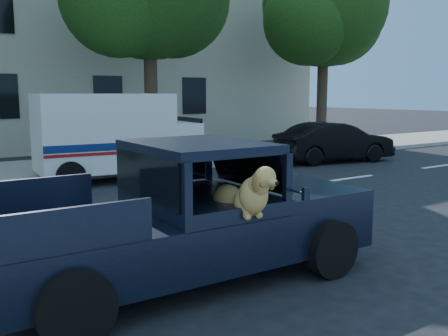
# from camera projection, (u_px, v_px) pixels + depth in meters

# --- Properties ---
(ground) EXTENTS (120.00, 120.00, 0.00)m
(ground) POSITION_uv_depth(u_px,v_px,m) (131.00, 273.00, 6.44)
(ground) COLOR black
(ground) RESTS_ON ground
(lane_stripes) EXTENTS (21.60, 0.14, 0.01)m
(lane_stripes) POSITION_uv_depth(u_px,v_px,m) (154.00, 205.00, 10.33)
(lane_stripes) COLOR silver
(lane_stripes) RESTS_ON ground
(street_tree_right) EXTENTS (6.00, 5.20, 8.60)m
(street_tree_right) POSITION_uv_depth(u_px,v_px,m) (325.00, 11.00, 20.70)
(street_tree_right) COLOR #332619
(street_tree_right) RESTS_ON ground
(building_main) EXTENTS (26.00, 6.00, 9.00)m
(building_main) POSITION_uv_depth(u_px,v_px,m) (34.00, 41.00, 20.95)
(building_main) COLOR #B8B198
(building_main) RESTS_ON ground
(pickup_truck) EXTENTS (4.81, 2.48, 1.71)m
(pickup_truck) POSITION_uv_depth(u_px,v_px,m) (177.00, 236.00, 6.07)
(pickup_truck) COLOR black
(pickup_truck) RESTS_ON ground
(mail_truck) EXTENTS (4.35, 2.46, 2.30)m
(mail_truck) POSITION_uv_depth(u_px,v_px,m) (115.00, 143.00, 13.30)
(mail_truck) COLOR silver
(mail_truck) RESTS_ON ground
(parked_sedan) EXTENTS (2.16, 4.27, 1.34)m
(parked_sedan) POSITION_uv_depth(u_px,v_px,m) (334.00, 142.00, 16.85)
(parked_sedan) COLOR black
(parked_sedan) RESTS_ON ground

